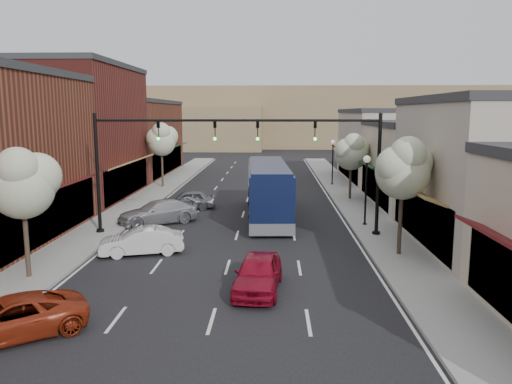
# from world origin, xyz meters

# --- Properties ---
(ground) EXTENTS (160.00, 160.00, 0.00)m
(ground) POSITION_xyz_m (0.00, 0.00, 0.00)
(ground) COLOR black
(ground) RESTS_ON ground
(sidewalk_left) EXTENTS (2.80, 73.00, 0.15)m
(sidewalk_left) POSITION_xyz_m (-8.40, 18.50, 0.07)
(sidewalk_left) COLOR gray
(sidewalk_left) RESTS_ON ground
(sidewalk_right) EXTENTS (2.80, 73.00, 0.15)m
(sidewalk_right) POSITION_xyz_m (8.40, 18.50, 0.07)
(sidewalk_right) COLOR gray
(sidewalk_right) RESTS_ON ground
(curb_left) EXTENTS (0.25, 73.00, 0.17)m
(curb_left) POSITION_xyz_m (-7.00, 18.50, 0.07)
(curb_left) COLOR gray
(curb_left) RESTS_ON ground
(curb_right) EXTENTS (0.25, 73.00, 0.17)m
(curb_right) POSITION_xyz_m (7.00, 18.50, 0.07)
(curb_right) COLOR gray
(curb_right) RESTS_ON ground
(bldg_left_midfar) EXTENTS (10.14, 14.10, 10.90)m
(bldg_left_midfar) POSITION_xyz_m (-14.24, 20.00, 5.40)
(bldg_left_midfar) COLOR maroon
(bldg_left_midfar) RESTS_ON ground
(bldg_left_far) EXTENTS (10.14, 18.10, 8.40)m
(bldg_left_far) POSITION_xyz_m (-14.22, 36.00, 4.16)
(bldg_left_far) COLOR brown
(bldg_left_far) RESTS_ON ground
(bldg_right_midnear) EXTENTS (9.14, 12.10, 7.90)m
(bldg_right_midnear) POSITION_xyz_m (13.72, 6.00, 3.91)
(bldg_right_midnear) COLOR #A89D90
(bldg_right_midnear) RESTS_ON ground
(bldg_right_midfar) EXTENTS (9.14, 12.10, 6.40)m
(bldg_right_midfar) POSITION_xyz_m (13.70, 18.00, 3.17)
(bldg_right_midfar) COLOR #B8A892
(bldg_right_midfar) RESTS_ON ground
(bldg_right_far) EXTENTS (9.14, 16.10, 7.40)m
(bldg_right_far) POSITION_xyz_m (13.71, 32.00, 3.66)
(bldg_right_far) COLOR #A89D90
(bldg_right_far) RESTS_ON ground
(hill_far) EXTENTS (120.00, 30.00, 12.00)m
(hill_far) POSITION_xyz_m (0.00, 90.00, 6.00)
(hill_far) COLOR #7A6647
(hill_far) RESTS_ON ground
(hill_near) EXTENTS (50.00, 20.00, 8.00)m
(hill_near) POSITION_xyz_m (-25.00, 78.00, 4.00)
(hill_near) COLOR #7A6647
(hill_near) RESTS_ON ground
(signal_mast_right) EXTENTS (8.22, 0.46, 7.00)m
(signal_mast_right) POSITION_xyz_m (5.62, 8.00, 4.62)
(signal_mast_right) COLOR black
(signal_mast_right) RESTS_ON ground
(signal_mast_left) EXTENTS (8.22, 0.46, 7.00)m
(signal_mast_left) POSITION_xyz_m (-5.62, 8.00, 4.62)
(signal_mast_left) COLOR black
(signal_mast_left) RESTS_ON ground
(tree_right_near) EXTENTS (2.85, 2.65, 5.95)m
(tree_right_near) POSITION_xyz_m (8.35, 3.94, 4.45)
(tree_right_near) COLOR #47382B
(tree_right_near) RESTS_ON ground
(tree_right_far) EXTENTS (2.85, 2.65, 5.43)m
(tree_right_far) POSITION_xyz_m (8.35, 19.94, 3.99)
(tree_right_far) COLOR #47382B
(tree_right_far) RESTS_ON ground
(tree_left_near) EXTENTS (2.85, 2.65, 5.69)m
(tree_left_near) POSITION_xyz_m (-8.25, -0.06, 4.22)
(tree_left_near) COLOR #47382B
(tree_left_near) RESTS_ON ground
(tree_left_far) EXTENTS (2.85, 2.65, 6.13)m
(tree_left_far) POSITION_xyz_m (-8.25, 25.94, 4.60)
(tree_left_far) COLOR #47382B
(tree_left_far) RESTS_ON ground
(lamp_post_near) EXTENTS (0.44, 0.44, 4.44)m
(lamp_post_near) POSITION_xyz_m (7.80, 10.50, 3.01)
(lamp_post_near) COLOR black
(lamp_post_near) RESTS_ON ground
(lamp_post_far) EXTENTS (0.44, 0.44, 4.44)m
(lamp_post_far) POSITION_xyz_m (7.80, 28.00, 3.01)
(lamp_post_far) COLOR black
(lamp_post_far) RESTS_ON ground
(coach_bus) EXTENTS (3.20, 12.06, 3.65)m
(coach_bus) POSITION_xyz_m (1.74, 13.07, 1.90)
(coach_bus) COLOR #0D1536
(coach_bus) RESTS_ON ground
(red_hatchback) EXTENTS (2.11, 4.44, 1.47)m
(red_hatchback) POSITION_xyz_m (1.50, -1.02, 0.73)
(red_hatchback) COLOR maroon
(red_hatchback) RESTS_ON ground
(parked_car_a) EXTENTS (5.07, 4.48, 1.30)m
(parked_car_a) POSITION_xyz_m (-6.20, -5.51, 0.65)
(parked_car_a) COLOR maroon
(parked_car_a) RESTS_ON ground
(parked_car_b) EXTENTS (4.35, 2.49, 1.36)m
(parked_car_b) POSITION_xyz_m (-4.49, 3.93, 0.68)
(parked_car_b) COLOR silver
(parked_car_b) RESTS_ON ground
(parked_car_c) EXTENTS (5.44, 4.34, 1.48)m
(parked_car_c) POSITION_xyz_m (-5.27, 10.95, 0.74)
(parked_car_c) COLOR #A5A5AB
(parked_car_c) RESTS_ON ground
(parked_car_d) EXTENTS (4.26, 2.28, 1.38)m
(parked_car_d) POSITION_xyz_m (-4.20, 15.79, 0.69)
(parked_car_d) COLOR #56585D
(parked_car_d) RESTS_ON ground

